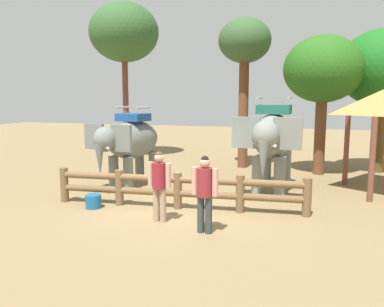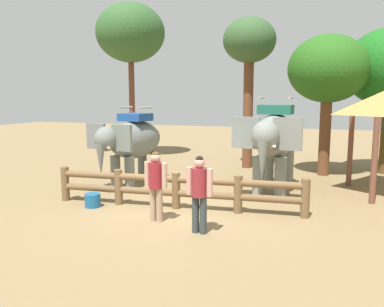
% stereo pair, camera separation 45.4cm
% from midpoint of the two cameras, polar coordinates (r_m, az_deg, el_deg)
% --- Properties ---
extents(ground_plane, '(60.00, 60.00, 0.00)m').
position_cam_midpoint_polar(ground_plane, '(11.23, -1.51, -8.22)').
color(ground_plane, olive).
extents(log_fence, '(7.34, 0.85, 1.05)m').
position_cam_midpoint_polar(log_fence, '(11.24, -1.19, -5.00)').
color(log_fence, brown).
rests_on(log_fence, ground).
extents(elephant_near_left, '(2.01, 3.37, 2.83)m').
position_cam_midpoint_polar(elephant_near_left, '(14.06, -7.81, 1.71)').
color(elephant_near_left, slate).
rests_on(elephant_near_left, ground).
extents(elephant_center, '(2.11, 3.70, 3.18)m').
position_cam_midpoint_polar(elephant_center, '(13.37, 12.77, 2.08)').
color(elephant_center, gray).
rests_on(elephant_center, ground).
extents(tourist_woman_in_black, '(0.65, 0.39, 1.84)m').
position_cam_midpoint_polar(tourist_woman_in_black, '(9.15, 2.52, -5.17)').
color(tourist_woman_in_black, '#303A3C').
rests_on(tourist_woman_in_black, ground).
extents(tourist_man_in_blue, '(0.64, 0.39, 1.82)m').
position_cam_midpoint_polar(tourist_man_in_blue, '(10.03, -3.99, -4.04)').
color(tourist_man_in_blue, tan).
rests_on(tourist_man_in_blue, ground).
extents(tree_far_left, '(3.51, 3.51, 7.89)m').
position_cam_midpoint_polar(tree_far_left, '(21.06, -8.31, 16.88)').
color(tree_far_left, brown).
rests_on(tree_far_left, ground).
extents(tree_back_center, '(3.13, 3.13, 5.60)m').
position_cam_midpoint_polar(tree_back_center, '(16.73, 19.94, 11.30)').
color(tree_back_center, brown).
rests_on(tree_back_center, ground).
extents(tree_far_right, '(2.29, 2.29, 6.57)m').
position_cam_midpoint_polar(tree_far_right, '(17.78, 9.09, 15.15)').
color(tree_far_right, brown).
rests_on(tree_far_right, ground).
extents(feed_bucket, '(0.45, 0.45, 0.39)m').
position_cam_midpoint_polar(feed_bucket, '(11.78, -13.18, -6.65)').
color(feed_bucket, '#19598C').
rests_on(feed_bucket, ground).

